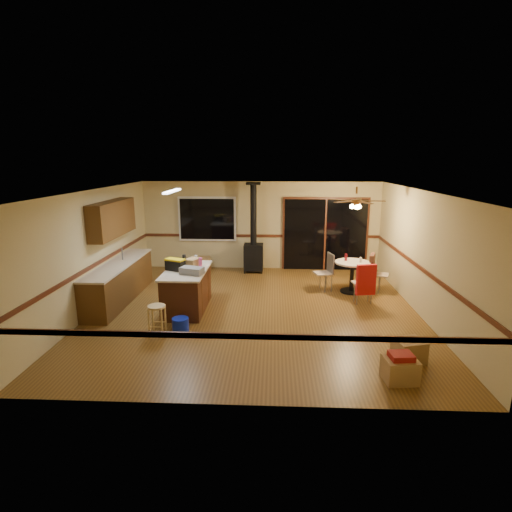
# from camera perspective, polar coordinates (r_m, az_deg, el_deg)

# --- Properties ---
(floor) EXTENTS (7.00, 7.00, 0.00)m
(floor) POSITION_cam_1_polar(r_m,az_deg,el_deg) (8.86, -0.09, -7.71)
(floor) COLOR brown
(floor) RESTS_ON ground
(ceiling) EXTENTS (7.00, 7.00, 0.00)m
(ceiling) POSITION_cam_1_polar(r_m,az_deg,el_deg) (8.27, -0.10, 9.31)
(ceiling) COLOR silver
(ceiling) RESTS_ON ground
(wall_back) EXTENTS (7.00, 0.00, 7.00)m
(wall_back) POSITION_cam_1_polar(r_m,az_deg,el_deg) (11.90, 0.72, 4.34)
(wall_back) COLOR tan
(wall_back) RESTS_ON ground
(wall_front) EXTENTS (7.00, 0.00, 7.00)m
(wall_front) POSITION_cam_1_polar(r_m,az_deg,el_deg) (5.13, -1.99, -8.41)
(wall_front) COLOR tan
(wall_front) RESTS_ON ground
(wall_left) EXTENTS (0.00, 7.00, 7.00)m
(wall_left) POSITION_cam_1_polar(r_m,az_deg,el_deg) (9.32, -22.14, 0.70)
(wall_left) COLOR tan
(wall_left) RESTS_ON ground
(wall_right) EXTENTS (0.00, 7.00, 7.00)m
(wall_right) POSITION_cam_1_polar(r_m,az_deg,el_deg) (9.01, 22.73, 0.23)
(wall_right) COLOR tan
(wall_right) RESTS_ON ground
(chair_rail) EXTENTS (7.00, 7.00, 0.08)m
(chair_rail) POSITION_cam_1_polar(r_m,az_deg,el_deg) (8.54, -0.09, -1.45)
(chair_rail) COLOR #4B2212
(chair_rail) RESTS_ON ground
(window) EXTENTS (1.72, 0.10, 1.32)m
(window) POSITION_cam_1_polar(r_m,az_deg,el_deg) (11.98, -6.99, 5.27)
(window) COLOR black
(window) RESTS_ON ground
(sliding_door) EXTENTS (2.52, 0.10, 2.10)m
(sliding_door) POSITION_cam_1_polar(r_m,az_deg,el_deg) (11.98, 9.83, 2.99)
(sliding_door) COLOR black
(sliding_door) RESTS_ON ground
(lower_cabinets) EXTENTS (0.60, 3.00, 0.86)m
(lower_cabinets) POSITION_cam_1_polar(r_m,az_deg,el_deg) (9.85, -18.91, -3.59)
(lower_cabinets) COLOR #523214
(lower_cabinets) RESTS_ON ground
(countertop) EXTENTS (0.64, 3.04, 0.04)m
(countertop) POSITION_cam_1_polar(r_m,az_deg,el_deg) (9.74, -19.11, -1.06)
(countertop) COLOR beige
(countertop) RESTS_ON lower_cabinets
(upper_cabinets) EXTENTS (0.35, 2.00, 0.80)m
(upper_cabinets) POSITION_cam_1_polar(r_m,az_deg,el_deg) (9.77, -19.83, 5.05)
(upper_cabinets) COLOR #523214
(upper_cabinets) RESTS_ON ground
(kitchen_island) EXTENTS (0.88, 1.68, 0.90)m
(kitchen_island) POSITION_cam_1_polar(r_m,az_deg,el_deg) (8.90, -9.82, -4.72)
(kitchen_island) COLOR #3E1D0F
(kitchen_island) RESTS_ON ground
(wood_stove) EXTENTS (0.55, 0.50, 2.52)m
(wood_stove) POSITION_cam_1_polar(r_m,az_deg,el_deg) (11.58, -0.36, 1.20)
(wood_stove) COLOR black
(wood_stove) RESTS_ON ground
(ceiling_fan) EXTENTS (0.24, 0.24, 0.55)m
(ceiling_fan) POSITION_cam_1_polar(r_m,az_deg,el_deg) (9.82, 14.11, 7.32)
(ceiling_fan) COLOR brown
(ceiling_fan) RESTS_ON ceiling
(fluorescent_strip) EXTENTS (0.10, 1.20, 0.04)m
(fluorescent_strip) POSITION_cam_1_polar(r_m,az_deg,el_deg) (8.84, -11.88, 9.04)
(fluorescent_strip) COLOR white
(fluorescent_strip) RESTS_ON ceiling
(toolbox_grey) EXTENTS (0.53, 0.39, 0.15)m
(toolbox_grey) POSITION_cam_1_polar(r_m,az_deg,el_deg) (8.40, -9.15, -2.09)
(toolbox_grey) COLOR slate
(toolbox_grey) RESTS_ON kitchen_island
(toolbox_black) EXTENTS (0.45, 0.34, 0.22)m
(toolbox_black) POSITION_cam_1_polar(r_m,az_deg,el_deg) (8.75, -11.46, -1.31)
(toolbox_black) COLOR black
(toolbox_black) RESTS_ON kitchen_island
(toolbox_yellow_lid) EXTENTS (0.47, 0.36, 0.03)m
(toolbox_yellow_lid) POSITION_cam_1_polar(r_m,az_deg,el_deg) (8.71, -11.50, -0.51)
(toolbox_yellow_lid) COLOR gold
(toolbox_yellow_lid) RESTS_ON toolbox_black
(box_on_island) EXTENTS (0.33, 0.38, 0.21)m
(box_on_island) POSITION_cam_1_polar(r_m,az_deg,el_deg) (8.88, -9.04, -1.01)
(box_on_island) COLOR olive
(box_on_island) RESTS_ON kitchen_island
(bottle_dark) EXTENTS (0.09, 0.09, 0.28)m
(bottle_dark) POSITION_cam_1_polar(r_m,az_deg,el_deg) (8.98, -10.21, -0.67)
(bottle_dark) COLOR black
(bottle_dark) RESTS_ON kitchen_island
(bottle_pink) EXTENTS (0.08, 0.08, 0.24)m
(bottle_pink) POSITION_cam_1_polar(r_m,az_deg,el_deg) (8.80, -7.94, -1.01)
(bottle_pink) COLOR #D84C8C
(bottle_pink) RESTS_ON kitchen_island
(bottle_white) EXTENTS (0.07, 0.07, 0.20)m
(bottle_white) POSITION_cam_1_polar(r_m,az_deg,el_deg) (9.21, -8.56, -0.50)
(bottle_white) COLOR white
(bottle_white) RESTS_ON kitchen_island
(bar_stool) EXTENTS (0.36, 0.36, 0.59)m
(bar_stool) POSITION_cam_1_polar(r_m,az_deg,el_deg) (7.76, -13.92, -8.95)
(bar_stool) COLOR tan
(bar_stool) RESTS_ON floor
(blue_bucket) EXTENTS (0.33, 0.33, 0.27)m
(blue_bucket) POSITION_cam_1_polar(r_m,az_deg,el_deg) (7.91, -10.74, -9.61)
(blue_bucket) COLOR #0D20B6
(blue_bucket) RESTS_ON floor
(dining_table) EXTENTS (0.85, 0.85, 0.78)m
(dining_table) POSITION_cam_1_polar(r_m,az_deg,el_deg) (10.13, 13.56, -2.18)
(dining_table) COLOR black
(dining_table) RESTS_ON ground
(glass_red) EXTENTS (0.07, 0.07, 0.18)m
(glass_red) POSITION_cam_1_polar(r_m,az_deg,el_deg) (10.11, 12.73, -0.18)
(glass_red) COLOR #590C14
(glass_red) RESTS_ON dining_table
(glass_cream) EXTENTS (0.07, 0.07, 0.13)m
(glass_cream) POSITION_cam_1_polar(r_m,az_deg,el_deg) (10.04, 14.72, -0.52)
(glass_cream) COLOR beige
(glass_cream) RESTS_ON dining_table
(chair_left) EXTENTS (0.50, 0.49, 0.51)m
(chair_left) POSITION_cam_1_polar(r_m,az_deg,el_deg) (10.14, 10.12, -1.64)
(chair_left) COLOR gray
(chair_left) RESTS_ON ground
(chair_near) EXTENTS (0.50, 0.53, 0.70)m
(chair_near) POSITION_cam_1_polar(r_m,az_deg,el_deg) (9.31, 15.38, -3.25)
(chair_near) COLOR gray
(chair_near) RESTS_ON ground
(chair_right) EXTENTS (0.57, 0.55, 0.70)m
(chair_right) POSITION_cam_1_polar(r_m,az_deg,el_deg) (10.33, 16.34, -1.66)
(chair_right) COLOR gray
(chair_right) RESTS_ON ground
(box_under_window) EXTENTS (0.56, 0.47, 0.41)m
(box_under_window) POSITION_cam_1_polar(r_m,az_deg,el_deg) (11.93, -7.80, -1.14)
(box_under_window) COLOR olive
(box_under_window) RESTS_ON floor
(box_corner_a) EXTENTS (0.51, 0.44, 0.36)m
(box_corner_a) POSITION_cam_1_polar(r_m,az_deg,el_deg) (6.53, 19.87, -15.04)
(box_corner_a) COLOR olive
(box_corner_a) RESTS_ON floor
(box_corner_b) EXTENTS (0.54, 0.50, 0.37)m
(box_corner_b) POSITION_cam_1_polar(r_m,az_deg,el_deg) (7.15, 21.00, -12.50)
(box_corner_b) COLOR olive
(box_corner_b) RESTS_ON floor
(box_small_red) EXTENTS (0.36, 0.31, 0.09)m
(box_small_red) POSITION_cam_1_polar(r_m,az_deg,el_deg) (6.43, 20.03, -13.28)
(box_small_red) COLOR maroon
(box_small_red) RESTS_ON box_corner_a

